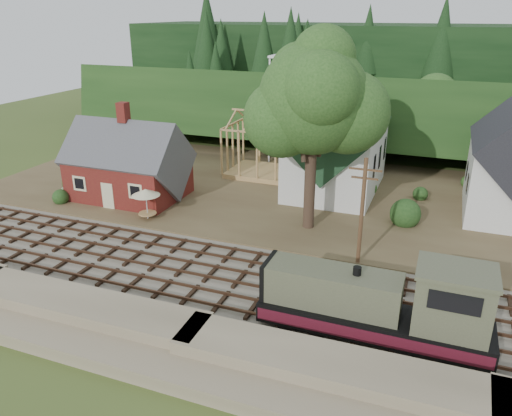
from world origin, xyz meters
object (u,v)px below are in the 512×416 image
(patio_set, at_px, (146,194))
(car_blue, at_px, (157,194))
(locomotive, at_px, (382,306))
(car_green, at_px, (82,190))

(patio_set, bearing_deg, car_blue, 110.89)
(car_blue, bearing_deg, locomotive, -70.29)
(car_blue, relative_size, car_green, 0.97)
(locomotive, bearing_deg, patio_set, 155.33)
(locomotive, xyz_separation_m, car_blue, (-22.66, 13.84, -1.27))
(locomotive, relative_size, car_green, 3.36)
(patio_set, bearing_deg, locomotive, -24.67)
(locomotive, distance_m, car_blue, 26.58)
(car_green, bearing_deg, car_blue, -84.16)
(locomotive, distance_m, patio_set, 23.20)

